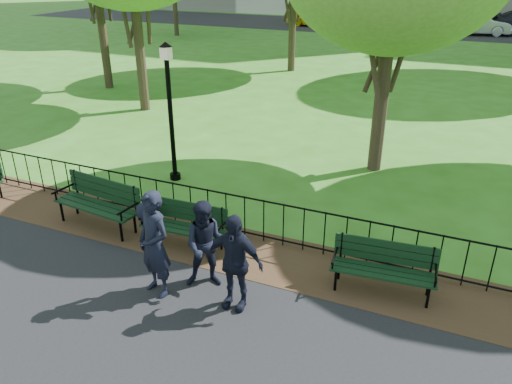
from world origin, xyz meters
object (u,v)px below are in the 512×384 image
at_px(person_mid, 207,245).
at_px(sedan_silver, 477,24).
at_px(park_bench_right_a, 384,262).
at_px(person_left, 154,245).
at_px(park_bench_main, 167,217).
at_px(taxi, 314,16).
at_px(park_bench_left_a, 99,198).
at_px(person_right, 234,262).
at_px(lamppost, 170,108).

bearing_deg(person_mid, sedan_silver, 60.07).
xyz_separation_m(park_bench_right_a, person_left, (-3.35, -1.53, 0.37)).
bearing_deg(person_left, park_bench_right_a, 43.92).
distance_m(park_bench_right_a, person_mid, 2.89).
height_order(park_bench_main, taxi, taxi).
height_order(park_bench_right_a, person_mid, person_mid).
height_order(park_bench_left_a, person_left, person_left).
xyz_separation_m(park_bench_main, person_right, (1.99, -1.18, 0.23)).
relative_size(lamppost, sedan_silver, 0.76).
xyz_separation_m(park_bench_main, person_mid, (1.34, -0.86, 0.19)).
xyz_separation_m(park_bench_main, park_bench_right_a, (4.04, 0.15, -0.04)).
bearing_deg(taxi, person_mid, -168.12).
bearing_deg(lamppost, person_right, -47.68).
distance_m(park_bench_left_a, lamppost, 2.87).
distance_m(park_bench_main, taxi, 33.39).
xyz_separation_m(park_bench_right_a, sedan_silver, (0.31, 32.24, 0.19)).
height_order(lamppost, sedan_silver, lamppost).
bearing_deg(person_right, person_mid, 152.86).
distance_m(park_bench_main, person_mid, 1.60).
xyz_separation_m(lamppost, sedan_silver, (5.88, 29.70, -1.07)).
relative_size(person_mid, taxi, 0.36).
distance_m(park_bench_main, lamppost, 3.33).
bearing_deg(park_bench_main, park_bench_right_a, -0.11).
relative_size(lamppost, person_right, 2.06).
height_order(park_bench_right_a, lamppost, lamppost).
bearing_deg(park_bench_left_a, lamppost, 93.79).
bearing_deg(park_bench_left_a, person_mid, -11.19).
xyz_separation_m(person_right, sedan_silver, (2.36, 33.57, -0.08)).
distance_m(lamppost, sedan_silver, 30.30).
xyz_separation_m(park_bench_left_a, person_mid, (2.99, -0.94, 0.16)).
bearing_deg(person_right, taxi, 104.73).
relative_size(park_bench_left_a, person_mid, 1.27).
xyz_separation_m(lamppost, person_left, (2.22, -4.07, -0.89)).
height_order(park_bench_left_a, person_right, person_right).
bearing_deg(taxi, park_bench_main, -169.96).
bearing_deg(lamppost, park_bench_main, -60.29).
relative_size(park_bench_left_a, sedan_silver, 0.44).
distance_m(lamppost, person_mid, 4.68).
height_order(park_bench_main, lamppost, lamppost).
height_order(park_bench_main, park_bench_right_a, park_bench_right_a).
bearing_deg(person_mid, park_bench_main, 122.58).
bearing_deg(lamppost, person_left, -61.32).
distance_m(park_bench_right_a, person_left, 3.70).
bearing_deg(park_bench_main, park_bench_left_a, 174.93).
xyz_separation_m(park_bench_left_a, lamppost, (0.11, 2.61, 1.19)).
bearing_deg(lamppost, park_bench_left_a, -92.44).
relative_size(park_bench_main, park_bench_left_a, 0.90).
xyz_separation_m(person_mid, sedan_silver, (3.01, 33.25, -0.04)).
xyz_separation_m(park_bench_main, lamppost, (-1.54, 2.69, 1.22)).
xyz_separation_m(park_bench_main, taxi, (-7.46, 32.54, 0.14)).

